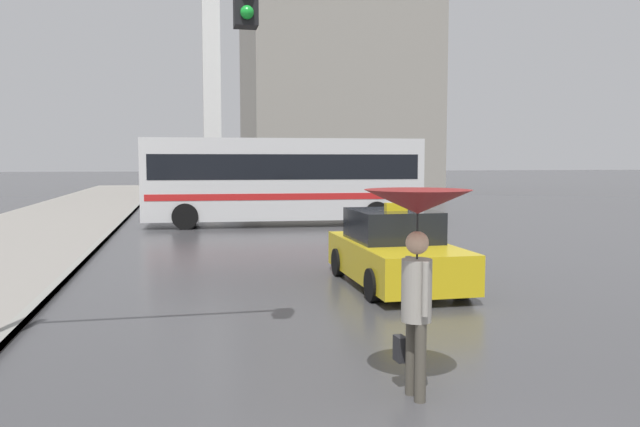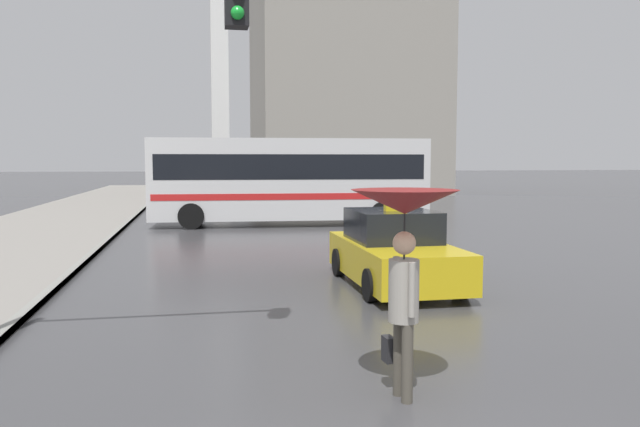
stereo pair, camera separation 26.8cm
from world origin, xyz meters
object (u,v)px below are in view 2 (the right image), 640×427
object	(u,v)px
taxi	(394,252)
city_bus	(289,177)
pedestrian_with_umbrella	(404,229)
monument_cross	(219,2)
traffic_light	(43,58)

from	to	relation	value
taxi	city_bus	distance (m)	12.41
taxi	pedestrian_with_umbrella	size ratio (longest dim) A/B	1.87
city_bus	pedestrian_with_umbrella	world-z (taller)	city_bus
pedestrian_with_umbrella	city_bus	bearing A→B (deg)	-9.72
taxi	monument_cross	world-z (taller)	monument_cross
city_bus	monument_cross	xyz separation A→B (m)	(-2.30, 9.38, 8.89)
taxi	traffic_light	world-z (taller)	traffic_light
traffic_light	monument_cross	distance (m)	27.03
taxi	monument_cross	xyz separation A→B (m)	(-2.62, 21.73, 10.07)
pedestrian_with_umbrella	traffic_light	bearing A→B (deg)	62.14
city_bus	traffic_light	world-z (taller)	traffic_light
pedestrian_with_umbrella	monument_cross	bearing A→B (deg)	-3.36
taxi	traffic_light	size ratio (longest dim) A/B	0.79
traffic_light	monument_cross	bearing A→B (deg)	83.50
city_bus	monument_cross	distance (m)	13.13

